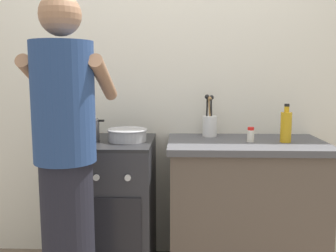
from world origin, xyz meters
The scene contains 9 objects.
back_wall centered at (0.20, 0.50, 1.25)m, with size 3.20×0.10×2.50m.
countertop centered at (0.55, 0.15, 0.45)m, with size 1.00×0.60×0.90m.
stove_range centered at (-0.35, 0.15, 0.45)m, with size 0.60×0.62×0.90m.
pot centered at (-0.49, 0.11, 0.97)m, with size 0.28×0.21×0.14m.
mixing_bowl centered at (-0.21, 0.13, 0.94)m, with size 0.26×0.26×0.08m.
utensil_crock centered at (0.33, 0.34, 0.99)m, with size 0.10×0.10×0.29m.
spice_bottle centered at (0.57, 0.13, 0.95)m, with size 0.04×0.04×0.09m.
oil_bottle centered at (0.79, 0.12, 1.00)m, with size 0.07×0.07×0.24m.
person centered at (-0.43, -0.44, 0.86)m, with size 0.41×0.50×1.70m.
Camera 1 is at (0.13, -2.23, 1.33)m, focal length 40.24 mm.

